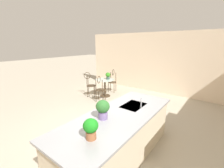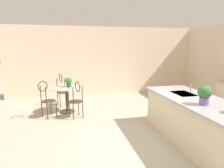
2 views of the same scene
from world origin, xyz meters
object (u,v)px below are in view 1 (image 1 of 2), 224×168
(chair_near_window, at_px, (113,80))
(chair_toward_desk, at_px, (90,83))
(potted_plant_on_table, at_px, (108,75))
(bistro_table, at_px, (105,86))
(chair_by_island, at_px, (100,87))
(potted_plant_counter_near, at_px, (103,108))
(potted_plant_counter_far, at_px, (91,128))

(chair_near_window, height_order, chair_toward_desk, same)
(chair_near_window, xyz_separation_m, potted_plant_on_table, (0.62, 0.22, 0.33))
(bistro_table, relative_size, chair_toward_desk, 0.77)
(chair_near_window, xyz_separation_m, chair_by_island, (1.34, 0.39, 0.00))
(chair_by_island, bearing_deg, chair_toward_desk, -106.60)
(chair_toward_desk, height_order, potted_plant_counter_near, potted_plant_counter_near)
(chair_toward_desk, xyz_separation_m, potted_plant_on_table, (-0.48, 0.62, 0.33))
(chair_by_island, relative_size, potted_plant_counter_far, 3.45)
(bistro_table, distance_m, chair_near_window, 0.76)
(chair_by_island, distance_m, chair_toward_desk, 0.83)
(chair_near_window, xyz_separation_m, potted_plant_counter_far, (4.21, 2.77, 0.52))
(chair_toward_desk, distance_m, potted_plant_counter_near, 3.92)
(potted_plant_counter_near, distance_m, potted_plant_counter_far, 0.60)
(chair_toward_desk, xyz_separation_m, potted_plant_counter_far, (3.11, 3.17, 0.52))
(chair_by_island, bearing_deg, bistro_table, -157.30)
(chair_toward_desk, xyz_separation_m, potted_plant_counter_near, (2.56, 2.92, 0.54))
(potted_plant_on_table, bearing_deg, chair_by_island, 13.69)
(potted_plant_on_table, height_order, potted_plant_counter_near, potted_plant_counter_near)
(chair_toward_desk, distance_m, potted_plant_counter_far, 4.47)
(chair_toward_desk, relative_size, potted_plant_on_table, 3.60)
(chair_near_window, relative_size, chair_by_island, 1.00)
(chair_near_window, distance_m, potted_plant_counter_near, 4.48)
(bistro_table, relative_size, chair_by_island, 0.77)
(chair_by_island, xyz_separation_m, potted_plant_on_table, (-0.72, -0.17, 0.33))
(bistro_table, xyz_separation_m, chair_near_window, (-0.74, -0.14, 0.13))
(chair_near_window, bearing_deg, bistro_table, 11.01)
(potted_plant_counter_far, bearing_deg, chair_toward_desk, -134.52)
(chair_by_island, height_order, potted_plant_counter_far, potted_plant_counter_far)
(chair_near_window, relative_size, potted_plant_counter_near, 3.02)
(potted_plant_on_table, height_order, potted_plant_counter_far, potted_plant_counter_far)
(potted_plant_on_table, relative_size, potted_plant_counter_near, 0.84)
(bistro_table, xyz_separation_m, chair_toward_desk, (0.36, -0.54, 0.13))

